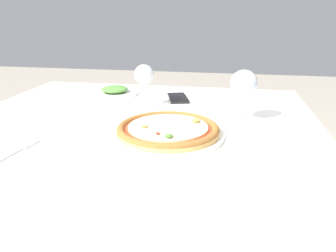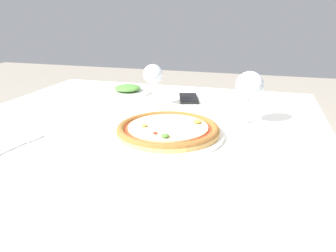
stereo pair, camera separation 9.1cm
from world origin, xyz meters
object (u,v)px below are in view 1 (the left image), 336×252
side_plate (115,91)px  cell_phone (178,98)px  dining_table (133,152)px  wine_glass_far_right (144,76)px  fork (15,151)px  wine_glass_far_left (244,85)px  pizza_plate (168,130)px

side_plate → cell_phone: bearing=-6.1°
dining_table → wine_glass_far_right: wine_glass_far_right is taller
fork → cell_phone: 0.66m
fork → wine_glass_far_left: size_ratio=1.03×
fork → dining_table: bearing=45.1°
cell_phone → side_plate: side_plate is taller
wine_glass_far_right → pizza_plate: bearing=-63.7°
wine_glass_far_left → cell_phone: (-0.24, 0.24, -0.11)m
wine_glass_far_left → side_plate: 0.59m
pizza_plate → side_plate: 0.53m
cell_phone → side_plate: 0.27m
pizza_plate → wine_glass_far_right: size_ratio=2.02×
fork → side_plate: (0.05, 0.61, 0.01)m
pizza_plate → wine_glass_far_right: wine_glass_far_right is taller
pizza_plate → wine_glass_far_left: wine_glass_far_left is taller
wine_glass_far_left → cell_phone: wine_glass_far_left is taller
pizza_plate → side_plate: pizza_plate is taller
cell_phone → wine_glass_far_right: bearing=-127.6°
side_plate → wine_glass_far_left: bearing=-28.1°
fork → wine_glass_far_right: (0.22, 0.45, 0.11)m
pizza_plate → fork: pizza_plate is taller
fork → side_plate: side_plate is taller
dining_table → side_plate: (-0.18, 0.37, 0.10)m
wine_glass_far_left → side_plate: bearing=151.9°
wine_glass_far_right → cell_phone: bearing=52.4°
fork → wine_glass_far_left: wine_glass_far_left is taller
dining_table → side_plate: 0.43m
wine_glass_far_left → fork: bearing=-149.0°
pizza_plate → cell_phone: bearing=94.4°
pizza_plate → fork: (-0.36, -0.18, -0.01)m
dining_table → pizza_plate: size_ratio=3.67×
cell_phone → pizza_plate: bearing=-85.6°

